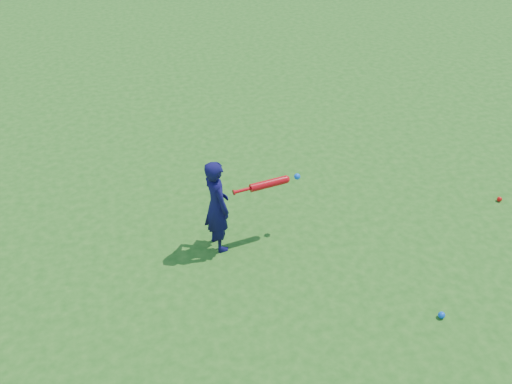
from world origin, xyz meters
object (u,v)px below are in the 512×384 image
(child, at_px, (217,206))
(ground_ball_blue, at_px, (442,315))
(bat_swing, at_px, (271,183))
(ground_ball_red, at_px, (499,199))

(child, bearing_deg, ground_ball_blue, -145.12)
(ground_ball_blue, xyz_separation_m, bat_swing, (-1.44, 1.75, 0.74))
(child, relative_size, ground_ball_blue, 16.12)
(ground_ball_red, distance_m, bat_swing, 3.28)
(ground_ball_red, xyz_separation_m, ground_ball_blue, (-1.76, -1.75, 0.00))
(bat_swing, bearing_deg, ground_ball_blue, -61.66)
(ground_ball_red, xyz_separation_m, bat_swing, (-3.20, 0.00, 0.74))
(ground_ball_red, bearing_deg, child, -178.86)
(child, xyz_separation_m, ground_ball_red, (3.87, 0.08, -0.57))
(child, relative_size, bat_swing, 1.41)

